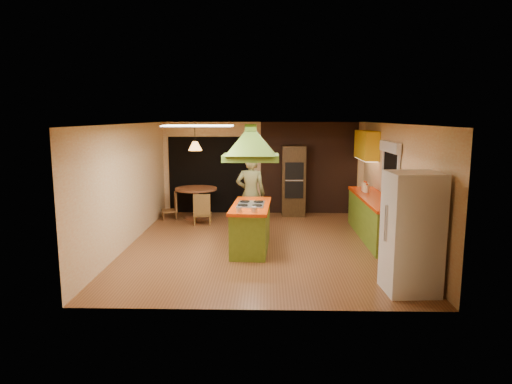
{
  "coord_description": "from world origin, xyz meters",
  "views": [
    {
      "loc": [
        0.12,
        -9.21,
        2.65
      ],
      "look_at": [
        -0.11,
        -0.2,
        1.15
      ],
      "focal_mm": 32.0,
      "sensor_mm": 36.0,
      "label": 1
    }
  ],
  "objects_px": {
    "man": "(251,194)",
    "refrigerator": "(412,233)",
    "canister_large": "(364,187)",
    "dining_table": "(196,197)",
    "wall_oven": "(294,181)",
    "kitchen_island": "(251,227)"
  },
  "relations": [
    {
      "from": "wall_oven",
      "to": "kitchen_island",
      "type": "bearing_deg",
      "value": -106.96
    },
    {
      "from": "dining_table",
      "to": "canister_large",
      "type": "bearing_deg",
      "value": -13.69
    },
    {
      "from": "wall_oven",
      "to": "canister_large",
      "type": "bearing_deg",
      "value": -42.75
    },
    {
      "from": "canister_large",
      "to": "kitchen_island",
      "type": "bearing_deg",
      "value": -146.3
    },
    {
      "from": "dining_table",
      "to": "wall_oven",
      "type": "bearing_deg",
      "value": 10.82
    },
    {
      "from": "dining_table",
      "to": "canister_large",
      "type": "relative_size",
      "value": 5.5
    },
    {
      "from": "man",
      "to": "refrigerator",
      "type": "xyz_separation_m",
      "value": [
        2.55,
        -3.48,
        0.01
      ]
    },
    {
      "from": "refrigerator",
      "to": "canister_large",
      "type": "bearing_deg",
      "value": 84.55
    },
    {
      "from": "wall_oven",
      "to": "canister_large",
      "type": "height_order",
      "value": "wall_oven"
    },
    {
      "from": "man",
      "to": "canister_large",
      "type": "bearing_deg",
      "value": -169.42
    },
    {
      "from": "refrigerator",
      "to": "dining_table",
      "type": "relative_size",
      "value": 1.69
    },
    {
      "from": "man",
      "to": "wall_oven",
      "type": "relative_size",
      "value": 0.97
    },
    {
      "from": "man",
      "to": "canister_large",
      "type": "relative_size",
      "value": 9.17
    },
    {
      "from": "canister_large",
      "to": "wall_oven",
      "type": "bearing_deg",
      "value": 136.55
    },
    {
      "from": "kitchen_island",
      "to": "wall_oven",
      "type": "distance_m",
      "value": 3.44
    },
    {
      "from": "man",
      "to": "wall_oven",
      "type": "height_order",
      "value": "wall_oven"
    },
    {
      "from": "refrigerator",
      "to": "dining_table",
      "type": "xyz_separation_m",
      "value": [
        -4.03,
        4.97,
        -0.35
      ]
    },
    {
      "from": "kitchen_island",
      "to": "man",
      "type": "height_order",
      "value": "man"
    },
    {
      "from": "wall_oven",
      "to": "dining_table",
      "type": "height_order",
      "value": "wall_oven"
    },
    {
      "from": "kitchen_island",
      "to": "canister_large",
      "type": "height_order",
      "value": "canister_large"
    },
    {
      "from": "wall_oven",
      "to": "man",
      "type": "bearing_deg",
      "value": -117.95
    },
    {
      "from": "kitchen_island",
      "to": "dining_table",
      "type": "bearing_deg",
      "value": 121.83
    }
  ]
}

